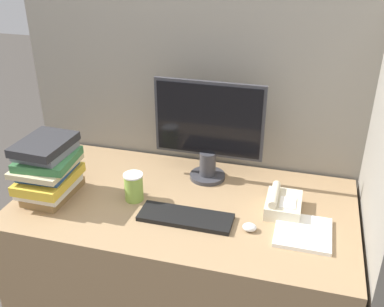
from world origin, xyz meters
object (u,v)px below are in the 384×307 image
object	(u,v)px
keyboard	(186,217)
book_stack	(48,169)
monitor	(208,132)
mouse	(250,227)
coffee_cup	(134,187)
desk_telephone	(282,204)

from	to	relation	value
keyboard	book_stack	distance (m)	0.66
monitor	mouse	world-z (taller)	monitor
mouse	coffee_cup	distance (m)	0.55
monitor	mouse	size ratio (longest dim) A/B	9.00
keyboard	mouse	distance (m)	0.27
monitor	coffee_cup	distance (m)	0.43
keyboard	mouse	size ratio (longest dim) A/B	6.91
keyboard	desk_telephone	bearing A→B (deg)	23.73
coffee_cup	monitor	bearing A→B (deg)	45.51
monitor	book_stack	xyz separation A→B (m)	(-0.65, -0.36, -0.11)
keyboard	coffee_cup	size ratio (longest dim) A/B	3.06
mouse	coffee_cup	world-z (taller)	coffee_cup
mouse	book_stack	world-z (taller)	book_stack
mouse	keyboard	bearing A→B (deg)	178.83
mouse	monitor	bearing A→B (deg)	125.51
monitor	desk_telephone	distance (m)	0.48
mouse	desk_telephone	bearing A→B (deg)	56.91
coffee_cup	book_stack	size ratio (longest dim) A/B	0.42
keyboard	book_stack	bearing A→B (deg)	178.93
book_stack	desk_telephone	bearing A→B (deg)	8.75
monitor	keyboard	xyz separation A→B (m)	(-0.01, -0.37, -0.24)
desk_telephone	book_stack	bearing A→B (deg)	-171.25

